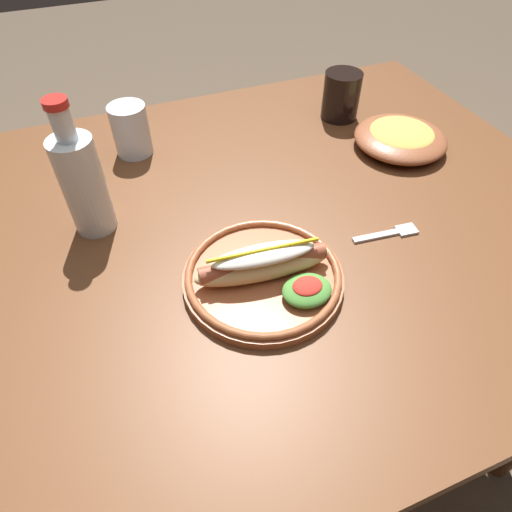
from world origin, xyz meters
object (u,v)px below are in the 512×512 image
object	(u,v)px
hot_dog_plate	(265,274)
glass_bottle	(83,182)
soda_cup	(341,96)
side_bowl	(401,137)
fork	(390,233)
water_cup	(131,130)

from	to	relation	value
hot_dog_plate	glass_bottle	size ratio (longest dim) A/B	1.05
soda_cup	side_bowl	world-z (taller)	soda_cup
soda_cup	side_bowl	xyz separation A→B (m)	(0.06, -0.17, -0.03)
fork	water_cup	distance (m)	0.56
soda_cup	side_bowl	size ratio (longest dim) A/B	0.54
water_cup	side_bowl	world-z (taller)	water_cup
side_bowl	fork	bearing A→B (deg)	-126.87
fork	soda_cup	bearing A→B (deg)	79.73
fork	glass_bottle	size ratio (longest dim) A/B	0.50
hot_dog_plate	glass_bottle	distance (m)	0.34
hot_dog_plate	fork	bearing A→B (deg)	5.11
side_bowl	glass_bottle	bearing A→B (deg)	-178.48
side_bowl	hot_dog_plate	bearing A→B (deg)	-149.00
soda_cup	water_cup	bearing A→B (deg)	176.64
water_cup	side_bowl	xyz separation A→B (m)	(0.54, -0.19, -0.03)
fork	water_cup	bearing A→B (deg)	136.80
glass_bottle	water_cup	bearing A→B (deg)	62.51
fork	side_bowl	bearing A→B (deg)	59.15
water_cup	side_bowl	bearing A→B (deg)	-19.79
soda_cup	side_bowl	bearing A→B (deg)	-70.99
side_bowl	water_cup	bearing A→B (deg)	160.21
hot_dog_plate	side_bowl	world-z (taller)	hot_dog_plate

